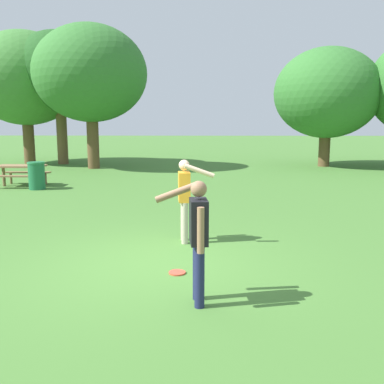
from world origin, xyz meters
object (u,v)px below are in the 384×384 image
object	(u,v)px
person_catcher	(198,233)
picnic_table_near	(21,171)
person_thrower	(185,194)
tree_broad_center	(59,73)
tree_far_right	(90,74)
tree_tall_left	(25,79)
tree_slender_mid	(327,93)
frisbee	(177,273)
trash_can_beside_table	(37,176)

from	to	relation	value
person_catcher	picnic_table_near	bearing A→B (deg)	122.92
person_thrower	tree_broad_center	distance (m)	17.34
person_catcher	tree_far_right	xyz separation A→B (m)	(-5.36, 16.01, 3.63)
person_thrower	tree_far_right	world-z (taller)	tree_far_right
tree_tall_left	tree_broad_center	world-z (taller)	tree_tall_left
tree_broad_center	tree_slender_mid	bearing A→B (deg)	-3.71
picnic_table_near	tree_tall_left	distance (m)	9.74
tree_slender_mid	picnic_table_near	bearing A→B (deg)	-151.15
tree_far_right	tree_slender_mid	xyz separation A→B (m)	(11.79, 1.22, -0.86)
person_thrower	picnic_table_near	size ratio (longest dim) A/B	0.96
frisbee	tree_slender_mid	size ratio (longest dim) A/B	0.04
picnic_table_near	trash_can_beside_table	xyz separation A→B (m)	(0.83, -0.70, -0.08)
person_thrower	tree_slender_mid	xyz separation A→B (m)	(6.71, 14.32, 2.77)
frisbee	trash_can_beside_table	xyz separation A→B (m)	(-5.38, 8.28, 0.47)
tree_broad_center	trash_can_beside_table	bearing A→B (deg)	-77.93
frisbee	tree_far_right	world-z (taller)	tree_far_right
frisbee	tree_slender_mid	distance (m)	17.88
tree_broad_center	tree_far_right	world-z (taller)	tree_broad_center
tree_slender_mid	person_catcher	bearing A→B (deg)	-110.46
person_thrower	frisbee	bearing A→B (deg)	-91.76
trash_can_beside_table	tree_far_right	xyz separation A→B (m)	(0.35, 6.62, 4.11)
person_thrower	frisbee	size ratio (longest dim) A/B	6.11
frisbee	tree_tall_left	bearing A→B (deg)	118.01
tree_slender_mid	person_thrower	bearing A→B (deg)	-115.10
picnic_table_near	tree_tall_left	xyz separation A→B (m)	(-3.01, 8.34, 4.03)
person_thrower	tree_tall_left	size ratio (longest dim) A/B	0.23
trash_can_beside_table	tree_tall_left	distance (m)	10.64
trash_can_beside_table	tree_broad_center	bearing A→B (deg)	102.07
person_catcher	person_thrower	bearing A→B (deg)	95.43
tree_far_right	tree_tall_left	bearing A→B (deg)	150.01
person_catcher	tree_slender_mid	world-z (taller)	tree_slender_mid
tree_tall_left	tree_slender_mid	size ratio (longest dim) A/B	1.18
trash_can_beside_table	person_catcher	bearing A→B (deg)	-58.70
person_catcher	tree_broad_center	bearing A→B (deg)	112.67
person_thrower	picnic_table_near	xyz separation A→B (m)	(-6.26, 7.18, -0.40)
person_thrower	trash_can_beside_table	bearing A→B (deg)	129.98
trash_can_beside_table	tree_tall_left	xyz separation A→B (m)	(-3.83, 9.04, 4.11)
person_catcher	frisbee	world-z (taller)	person_catcher
person_catcher	tree_tall_left	xyz separation A→B (m)	(-9.54, 18.43, 3.63)
trash_can_beside_table	tree_far_right	bearing A→B (deg)	86.96
person_catcher	trash_can_beside_table	bearing A→B (deg)	121.30
person_thrower	tree_tall_left	distance (m)	18.43
person_catcher	picnic_table_near	size ratio (longest dim) A/B	0.96
person_thrower	trash_can_beside_table	distance (m)	8.47
picnic_table_near	tree_far_right	world-z (taller)	tree_far_right
tree_broad_center	tree_slender_mid	size ratio (longest dim) A/B	1.17
person_catcher	picnic_table_near	xyz separation A→B (m)	(-6.53, 10.09, -0.40)
picnic_table_near	tree_slender_mid	bearing A→B (deg)	28.85
frisbee	tree_slender_mid	xyz separation A→B (m)	(6.76, 16.12, 3.72)
person_catcher	tree_slender_mid	distance (m)	18.60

